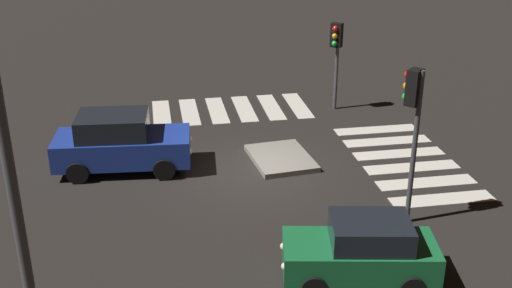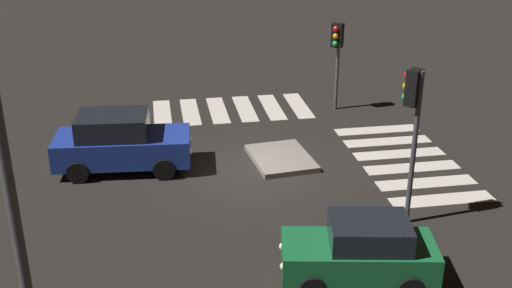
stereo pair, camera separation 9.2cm
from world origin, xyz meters
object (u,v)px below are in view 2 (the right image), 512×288
(traffic_island, at_px, (281,158))
(car_green, at_px, (361,251))
(car_blue, at_px, (121,142))
(traffic_light_east, at_px, (337,45))
(street_lamp, at_px, (0,133))
(traffic_light_south, at_px, (413,109))

(traffic_island, distance_m, car_green, 7.12)
(traffic_island, xyz_separation_m, car_green, (-7.07, -0.45, 0.70))
(car_blue, xyz_separation_m, traffic_light_east, (4.39, -8.55, 1.82))
(traffic_island, bearing_deg, car_blue, 87.26)
(street_lamp, bearing_deg, traffic_light_south, -56.64)
(car_green, bearing_deg, street_lamp, 36.48)
(car_green, height_order, traffic_light_east, traffic_light_east)
(traffic_island, distance_m, traffic_light_south, 6.16)
(traffic_light_east, relative_size, street_lamp, 0.44)
(traffic_light_south, xyz_separation_m, street_lamp, (-5.84, 8.86, 2.24))
(traffic_island, height_order, car_blue, car_blue)
(traffic_island, distance_m, street_lamp, 13.37)
(traffic_light_south, bearing_deg, car_green, 97.52)
(traffic_island, relative_size, car_blue, 0.61)
(car_green, xyz_separation_m, traffic_light_south, (2.49, -2.08, 2.56))
(traffic_light_east, bearing_deg, street_lamp, 5.67)
(street_lamp, bearing_deg, traffic_island, -31.30)
(car_green, xyz_separation_m, street_lamp, (-3.34, 6.78, 4.80))
(traffic_light_south, bearing_deg, traffic_light_east, -46.93)
(traffic_island, height_order, car_green, car_green)
(traffic_light_south, height_order, street_lamp, street_lamp)
(car_green, distance_m, traffic_light_east, 12.20)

